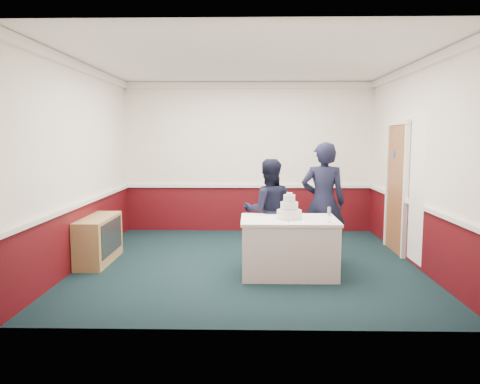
{
  "coord_description": "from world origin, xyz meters",
  "views": [
    {
      "loc": [
        0.03,
        -6.95,
        1.9
      ],
      "look_at": [
        -0.12,
        -0.1,
        1.1
      ],
      "focal_mm": 35.0,
      "sensor_mm": 36.0,
      "label": 1
    }
  ],
  "objects_px": {
    "sideboard": "(99,240)",
    "cake_knife": "(288,221)",
    "champagne_flute": "(329,212)",
    "person_man": "(269,211)",
    "cake_table": "(289,246)",
    "wedding_cake": "(289,211)",
    "person_woman": "(323,202)"
  },
  "relations": [
    {
      "from": "sideboard",
      "to": "cake_knife",
      "type": "xyz_separation_m",
      "value": [
        2.82,
        -0.79,
        0.44
      ]
    },
    {
      "from": "champagne_flute",
      "to": "person_man",
      "type": "distance_m",
      "value": 1.2
    },
    {
      "from": "wedding_cake",
      "to": "champagne_flute",
      "type": "xyz_separation_m",
      "value": [
        0.5,
        -0.28,
        0.03
      ]
    },
    {
      "from": "sideboard",
      "to": "champagne_flute",
      "type": "bearing_deg",
      "value": -14.59
    },
    {
      "from": "cake_table",
      "to": "person_woman",
      "type": "distance_m",
      "value": 1.06
    },
    {
      "from": "cake_table",
      "to": "wedding_cake",
      "type": "relative_size",
      "value": 3.63
    },
    {
      "from": "cake_knife",
      "to": "person_man",
      "type": "xyz_separation_m",
      "value": [
        -0.23,
        0.83,
        -0.0
      ]
    },
    {
      "from": "cake_knife",
      "to": "champagne_flute",
      "type": "height_order",
      "value": "champagne_flute"
    },
    {
      "from": "cake_table",
      "to": "wedding_cake",
      "type": "bearing_deg",
      "value": 90.0
    },
    {
      "from": "cake_table",
      "to": "cake_knife",
      "type": "distance_m",
      "value": 0.44
    },
    {
      "from": "sideboard",
      "to": "cake_knife",
      "type": "relative_size",
      "value": 5.45
    },
    {
      "from": "champagne_flute",
      "to": "wedding_cake",
      "type": "bearing_deg",
      "value": 150.75
    },
    {
      "from": "cake_knife",
      "to": "cake_table",
      "type": "bearing_deg",
      "value": 81.39
    },
    {
      "from": "sideboard",
      "to": "champagne_flute",
      "type": "relative_size",
      "value": 5.85
    },
    {
      "from": "wedding_cake",
      "to": "person_woman",
      "type": "xyz_separation_m",
      "value": [
        0.58,
        0.72,
        0.02
      ]
    },
    {
      "from": "champagne_flute",
      "to": "person_woman",
      "type": "distance_m",
      "value": 1.01
    },
    {
      "from": "cake_table",
      "to": "cake_knife",
      "type": "bearing_deg",
      "value": -98.53
    },
    {
      "from": "cake_knife",
      "to": "champagne_flute",
      "type": "distance_m",
      "value": 0.55
    },
    {
      "from": "cake_knife",
      "to": "person_man",
      "type": "bearing_deg",
      "value": 105.16
    },
    {
      "from": "sideboard",
      "to": "cake_table",
      "type": "bearing_deg",
      "value": -11.73
    },
    {
      "from": "person_man",
      "to": "cake_table",
      "type": "bearing_deg",
      "value": 107.61
    },
    {
      "from": "sideboard",
      "to": "person_man",
      "type": "bearing_deg",
      "value": 0.96
    },
    {
      "from": "champagne_flute",
      "to": "person_woman",
      "type": "height_order",
      "value": "person_woman"
    },
    {
      "from": "cake_table",
      "to": "wedding_cake",
      "type": "distance_m",
      "value": 0.5
    },
    {
      "from": "cake_table",
      "to": "cake_knife",
      "type": "xyz_separation_m",
      "value": [
        -0.03,
        -0.2,
        0.39
      ]
    },
    {
      "from": "cake_table",
      "to": "wedding_cake",
      "type": "xyz_separation_m",
      "value": [
        0.0,
        0.0,
        0.5
      ]
    },
    {
      "from": "person_woman",
      "to": "champagne_flute",
      "type": "bearing_deg",
      "value": 91.41
    },
    {
      "from": "person_man",
      "to": "sideboard",
      "type": "bearing_deg",
      "value": -3.51
    },
    {
      "from": "cake_table",
      "to": "champagne_flute",
      "type": "distance_m",
      "value": 0.78
    },
    {
      "from": "champagne_flute",
      "to": "person_man",
      "type": "relative_size",
      "value": 0.13
    },
    {
      "from": "champagne_flute",
      "to": "person_man",
      "type": "xyz_separation_m",
      "value": [
        -0.76,
        0.91,
        -0.14
      ]
    },
    {
      "from": "wedding_cake",
      "to": "champagne_flute",
      "type": "relative_size",
      "value": 1.78
    }
  ]
}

